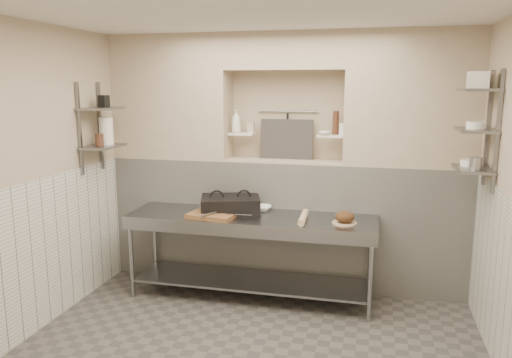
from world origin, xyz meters
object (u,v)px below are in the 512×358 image
(bowl_alcove, at_px, (324,133))
(jug_left, at_px, (106,131))
(mixing_bowl, at_px, (261,208))
(rolling_pin, at_px, (303,217))
(prep_table, at_px, (251,240))
(panini_press, at_px, (230,204))
(bottle_soap, at_px, (236,121))
(bread_loaf, at_px, (345,217))
(cutting_board, at_px, (213,215))

(bowl_alcove, height_order, jug_left, jug_left)
(mixing_bowl, xyz_separation_m, rolling_pin, (0.50, -0.30, 0.01))
(prep_table, height_order, panini_press, panini_press)
(bowl_alcove, bearing_deg, bottle_soap, 179.58)
(bread_loaf, bearing_deg, cutting_board, -177.28)
(rolling_pin, bearing_deg, jug_left, 179.88)
(bowl_alcove, bearing_deg, bread_loaf, -64.52)
(prep_table, bearing_deg, bottle_soap, 119.43)
(prep_table, height_order, bowl_alcove, bowl_alcove)
(rolling_pin, bearing_deg, cutting_board, -175.44)
(rolling_pin, bearing_deg, prep_table, 174.52)
(jug_left, bearing_deg, rolling_pin, -0.12)
(panini_press, distance_m, bowl_alcove, 1.27)
(mixing_bowl, relative_size, rolling_pin, 0.48)
(mixing_bowl, relative_size, bowl_alcove, 1.72)
(cutting_board, distance_m, jug_left, 1.48)
(bottle_soap, xyz_separation_m, jug_left, (-1.29, -0.58, -0.08))
(cutting_board, bearing_deg, mixing_bowl, 40.99)
(rolling_pin, relative_size, bottle_soap, 1.74)
(panini_press, distance_m, rolling_pin, 0.83)
(prep_table, distance_m, bowl_alcove, 1.39)
(prep_table, xyz_separation_m, bottle_soap, (-0.30, 0.53, 1.20))
(mixing_bowl, distance_m, jug_left, 1.87)
(prep_table, relative_size, bottle_soap, 9.98)
(jug_left, bearing_deg, prep_table, 1.78)
(bread_loaf, bearing_deg, panini_press, 171.76)
(cutting_board, height_order, rolling_pin, rolling_pin)
(rolling_pin, relative_size, jug_left, 1.55)
(panini_press, height_order, rolling_pin, panini_press)
(panini_press, relative_size, bowl_alcove, 5.64)
(panini_press, relative_size, mixing_bowl, 3.28)
(jug_left, bearing_deg, panini_press, 6.90)
(cutting_board, height_order, jug_left, jug_left)
(rolling_pin, xyz_separation_m, bowl_alcove, (0.13, 0.57, 0.80))
(mixing_bowl, distance_m, rolling_pin, 0.59)
(prep_table, distance_m, mixing_bowl, 0.38)
(bottle_soap, bearing_deg, cutting_board, -96.66)
(panini_press, relative_size, cutting_board, 1.51)
(rolling_pin, bearing_deg, bottle_soap, 145.94)
(bottle_soap, bearing_deg, jug_left, -155.94)
(bowl_alcove, relative_size, jug_left, 0.44)
(prep_table, bearing_deg, rolling_pin, -5.48)
(prep_table, height_order, cutting_board, cutting_board)
(mixing_bowl, relative_size, bread_loaf, 1.17)
(bottle_soap, distance_m, jug_left, 1.42)
(bread_loaf, height_order, bowl_alcove, bowl_alcove)
(prep_table, height_order, bread_loaf, bread_loaf)
(prep_table, relative_size, bread_loaf, 13.86)
(bread_loaf, distance_m, bowl_alcove, 1.00)
(rolling_pin, bearing_deg, panini_press, 168.44)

